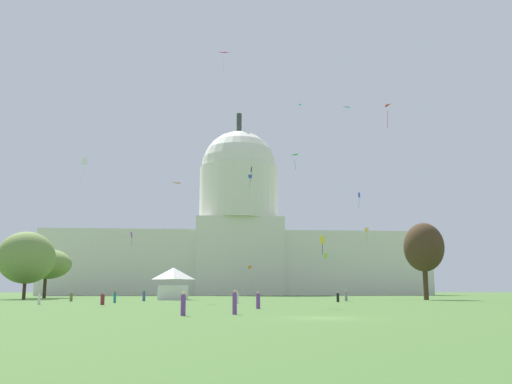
{
  "coord_description": "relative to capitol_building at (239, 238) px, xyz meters",
  "views": [
    {
      "loc": [
        -7.52,
        -36.2,
        1.75
      ],
      "look_at": [
        5.17,
        108.86,
        27.01
      ],
      "focal_mm": 39.72,
      "sensor_mm": 36.0,
      "label": 1
    }
  ],
  "objects": [
    {
      "name": "person_denim_aisle_center",
      "position": [
        -20.71,
        -100.47,
        -18.65
      ],
      "size": [
        0.63,
        0.63,
        1.71
      ],
      "rotation": [
        0.0,
        0.0,
        1.02
      ],
      "color": "#3D5684",
      "rests_on": "ground_plane"
    },
    {
      "name": "person_purple_edge_west",
      "position": [
        -5.94,
        -139.17,
        -18.69
      ],
      "size": [
        0.52,
        0.52,
        1.62
      ],
      "rotation": [
        0.0,
        0.0,
        2.72
      ],
      "color": "#703D93",
      "rests_on": "ground_plane"
    },
    {
      "name": "kite_magenta_mid",
      "position": [
        -8.89,
        -120.54,
        13.96
      ],
      "size": [
        1.39,
        0.73,
        2.49
      ],
      "rotation": [
        0.0,
        0.0,
        0.09
      ],
      "color": "#D1339E"
    },
    {
      "name": "capitol_building",
      "position": [
        0.0,
        0.0,
        0.0
      ],
      "size": [
        128.12,
        27.03,
        63.62
      ],
      "color": "silver",
      "rests_on": "ground_plane"
    },
    {
      "name": "person_grey_near_tree_east",
      "position": [
        11.49,
        -102.98,
        -18.63
      ],
      "size": [
        0.51,
        0.51,
        1.74
      ],
      "rotation": [
        0.0,
        0.0,
        3.34
      ],
      "color": "gray",
      "rests_on": "ground_plane"
    },
    {
      "name": "kite_lime_low",
      "position": [
        11.24,
        -89.31,
        -11.38
      ],
      "size": [
        0.75,
        0.44,
        0.92
      ],
      "rotation": [
        0.0,
        0.0,
        5.15
      ],
      "color": "#8CD133"
    },
    {
      "name": "kite_black_mid",
      "position": [
        0.26,
        -52.28,
        12.33
      ],
      "size": [
        0.44,
        0.67,
        3.86
      ],
      "rotation": [
        0.0,
        0.0,
        1.16
      ],
      "color": "black"
    },
    {
      "name": "kite_red_high",
      "position": [
        22.52,
        -93.24,
        16.29
      ],
      "size": [
        0.82,
        1.8,
        4.34
      ],
      "rotation": [
        0.0,
        0.0,
        4.87
      ],
      "color": "red"
    },
    {
      "name": "person_purple_back_right",
      "position": [
        -12.42,
        -153.22,
        -18.66
      ],
      "size": [
        0.48,
        0.48,
        1.64
      ],
      "rotation": [
        0.0,
        0.0,
        0.65
      ],
      "color": "#703D93",
      "rests_on": "ground_plane"
    },
    {
      "name": "kite_violet_low",
      "position": [
        -28.35,
        -59.59,
        -5.18
      ],
      "size": [
        0.6,
        0.66,
        3.32
      ],
      "rotation": [
        0.0,
        0.0,
        3.58
      ],
      "color": "purple"
    },
    {
      "name": "kite_blue_mid_b",
      "position": [
        1.61,
        -30.58,
        15.25
      ],
      "size": [
        1.14,
        1.14,
        3.78
      ],
      "rotation": [
        0.0,
        0.0,
        2.38
      ],
      "color": "blue"
    },
    {
      "name": "kite_blue_mid",
      "position": [
        31.46,
        -40.36,
        8.01
      ],
      "size": [
        0.61,
        0.59,
        4.38
      ],
      "rotation": [
        0.0,
        0.0,
        5.06
      ],
      "color": "blue"
    },
    {
      "name": "kite_orange_low",
      "position": [
        2.15,
        -23.34,
        -10.93
      ],
      "size": [
        1.1,
        1.1,
        0.91
      ],
      "rotation": [
        0.0,
        0.0,
        0.75
      ],
      "color": "orange"
    },
    {
      "name": "person_white_edge_east",
      "position": [
        -6.73,
        -117.43,
        -18.67
      ],
      "size": [
        0.45,
        0.45,
        1.62
      ],
      "rotation": [
        0.0,
        0.0,
        3.53
      ],
      "color": "silver",
      "rests_on": "ground_plane"
    },
    {
      "name": "person_purple_mid_center",
      "position": [
        -8.78,
        -151.58,
        -18.61
      ],
      "size": [
        0.39,
        0.39,
        1.75
      ],
      "rotation": [
        0.0,
        0.0,
        0.23
      ],
      "color": "#703D93",
      "rests_on": "ground_plane"
    },
    {
      "name": "person_white_lawn_far_right",
      "position": [
        -31.15,
        -121.02,
        -18.74
      ],
      "size": [
        0.48,
        0.48,
        1.5
      ],
      "rotation": [
        0.0,
        0.0,
        5.58
      ],
      "color": "silver",
      "rests_on": "ground_plane"
    },
    {
      "name": "kite_gold_low",
      "position": [
        29.62,
        -53.05,
        -2.59
      ],
      "size": [
        1.0,
        1.0,
        3.84
      ],
      "rotation": [
        0.0,
        0.0,
        5.32
      ],
      "color": "gold"
    },
    {
      "name": "kite_turquoise_high_b",
      "position": [
        14.92,
        -44.36,
        32.65
      ],
      "size": [
        0.89,
        1.23,
        0.18
      ],
      "rotation": [
        0.0,
        0.0,
        1.61
      ],
      "color": "teal"
    },
    {
      "name": "event_tent",
      "position": [
        -16.79,
        -88.52,
        -16.51
      ],
      "size": [
        5.9,
        7.22,
        5.77
      ],
      "rotation": [
        0.0,
        0.0,
        0.05
      ],
      "color": "white",
      "rests_on": "ground_plane"
    },
    {
      "name": "person_olive_front_left",
      "position": [
        -31.68,
        -101.98,
        -18.75
      ],
      "size": [
        0.59,
        0.59,
        1.5
      ],
      "rotation": [
        0.0,
        0.0,
        0.55
      ],
      "color": "olive",
      "rests_on": "ground_plane"
    },
    {
      "name": "kite_yellow_low",
      "position": [
        8.43,
        -100.08,
        -9.6
      ],
      "size": [
        0.87,
        0.52,
        3.12
      ],
      "rotation": [
        0.0,
        0.0,
        2.79
      ],
      "color": "yellow"
    },
    {
      "name": "kite_turquoise_high",
      "position": [
        22.77,
        -64.35,
        25.85
      ],
      "size": [
        1.83,
        1.08,
        0.12
      ],
      "rotation": [
        0.0,
        0.0,
        0.31
      ],
      "color": "teal"
    },
    {
      "name": "kite_green_mid",
      "position": [
        7.94,
        -76.69,
        10.2
      ],
      "size": [
        1.52,
        1.51,
        3.04
      ],
      "rotation": [
        0.0,
        0.0,
        2.37
      ],
      "color": "green"
    },
    {
      "name": "person_maroon_front_center",
      "position": [
        -23.13,
        -123.43,
        -18.78
      ],
      "size": [
        0.54,
        0.54,
        1.45
      ],
      "rotation": [
        0.0,
        0.0,
        4.89
      ],
      "color": "maroon",
      "rests_on": "ground_plane"
    },
    {
      "name": "tree_east_near",
      "position": [
        28.23,
        -94.06,
        -10.12
      ],
      "size": [
        9.69,
        9.57,
        13.76
      ],
      "color": "#42301E",
      "rests_on": "ground_plane"
    },
    {
      "name": "person_black_mid_left",
      "position": [
        8.42,
        -110.4,
        -18.74
      ],
      "size": [
        0.45,
        0.45,
        1.51
      ],
      "rotation": [
        0.0,
        0.0,
        4.83
      ],
      "color": "black",
      "rests_on": "ground_plane"
    },
    {
      "name": "kite_white_mid",
      "position": [
        -27.03,
        -119.32,
        -1.45
      ],
      "size": [
        0.68,
        0.46,
        3.49
      ],
      "rotation": [
        0.0,
        0.0,
        2.74
      ],
      "color": "white"
    },
    {
      "name": "tree_west_far",
      "position": [
        -45.32,
        -80.75,
        -11.54
      ],
      "size": [
        14.22,
        13.86,
        12.87
      ],
      "color": "#42301E",
      "rests_on": "ground_plane"
    },
    {
      "name": "ground_plane",
      "position": [
        -3.36,
        -157.08,
        -19.42
      ],
      "size": [
        800.0,
        800.0,
        0.0
      ],
      "primitive_type": "plane",
      "color": "#42662D"
    },
    {
      "name": "tree_west_near",
      "position": [
        -46.07,
        -64.2,
        -12.01
      ],
      "size": [
        13.86,
        14.47,
        10.77
      ],
      "color": "#42301E",
      "rests_on": "ground_plane"
    },
    {
      "name": "person_teal_front_right",
      "position": [
        -23.29,
        -113.22,
        -18.66
      ],
      "size": [
        0.44,
        0.44,
        1.64
      ],
      "rotation": [
        0.0,
        0.0,
        1.87
      ],
      "color": "#1E757A",
      "rests_on": "ground_plane"
    },
    {
      "name": "kite_pink_low",
      "position": [
        -14.77,
        -112.72,
        -2.83
      ],
      "size": [
        1.59,
        1.6,
        0.18
      ],
      "rotation": [
        0.0,
        0.0,
        0.8
      ],
      "color": "pink"
    }
  ]
}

